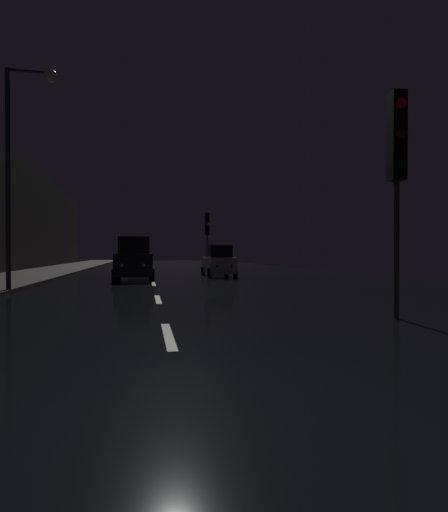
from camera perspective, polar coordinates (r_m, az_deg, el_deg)
ground at (r=28.22m, az=-10.72°, el=-2.43°), size 26.63×84.00×0.02m
sidewalk_left at (r=29.01m, az=-24.93°, el=-2.22°), size 4.40×84.00×0.15m
lane_centerline at (r=22.61m, az=-10.52°, el=-3.11°), size 0.16×32.96×0.01m
traffic_light_near_right at (r=9.39m, az=23.99°, el=13.48°), size 0.36×0.48×4.87m
traffic_light_far_right at (r=33.14m, az=-2.46°, el=4.07°), size 0.35×0.48×4.82m
streetlamp_overhead at (r=15.72m, az=-27.49°, el=14.12°), size 1.70×0.44×7.86m
car_approaching_headlights at (r=21.55m, az=-12.99°, el=-0.55°), size 2.08×4.49×2.26m
car_parked_right_far at (r=23.70m, az=-0.80°, el=-0.89°), size 1.71×3.70×1.86m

